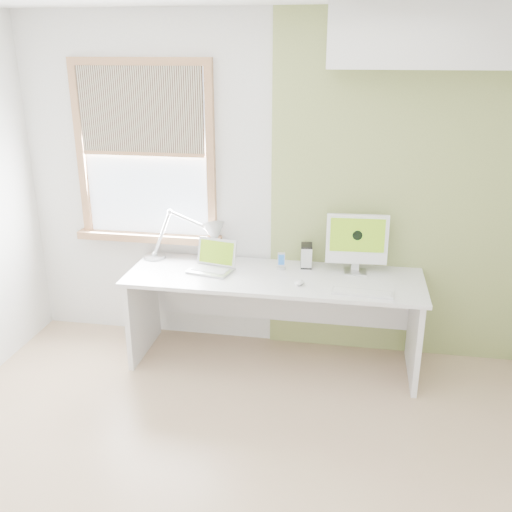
% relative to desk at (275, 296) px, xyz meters
% --- Properties ---
extents(room, '(4.04, 3.54, 2.64)m').
position_rel_desk_xyz_m(room, '(-0.08, -1.44, 0.77)').
color(room, tan).
rests_on(room, ground).
extents(accent_wall, '(2.00, 0.02, 2.60)m').
position_rel_desk_xyz_m(accent_wall, '(0.92, 0.30, 0.77)').
color(accent_wall, '#8A9A52').
rests_on(accent_wall, room).
extents(soffit, '(1.60, 0.40, 0.42)m').
position_rel_desk_xyz_m(soffit, '(1.12, 0.13, 1.87)').
color(soffit, white).
rests_on(soffit, room).
extents(window, '(1.20, 0.14, 1.42)m').
position_rel_desk_xyz_m(window, '(-1.08, 0.27, 1.01)').
color(window, '#A77248').
rests_on(window, room).
extents(desk, '(2.20, 0.70, 0.73)m').
position_rel_desk_xyz_m(desk, '(0.00, 0.00, 0.00)').
color(desk, silver).
rests_on(desk, room).
extents(desk_lamp, '(0.73, 0.29, 0.41)m').
position_rel_desk_xyz_m(desk_lamp, '(-0.59, 0.14, 0.41)').
color(desk_lamp, silver).
rests_on(desk_lamp, desk).
extents(laptop, '(0.36, 0.32, 0.22)m').
position_rel_desk_xyz_m(laptop, '(-0.47, -0.02, 0.25)').
color(laptop, silver).
rests_on(laptop, desk).
extents(phone_dock, '(0.08, 0.08, 0.13)m').
position_rel_desk_xyz_m(phone_dock, '(0.03, 0.09, 0.23)').
color(phone_dock, silver).
rests_on(phone_dock, desk).
extents(external_drive, '(0.10, 0.14, 0.18)m').
position_rel_desk_xyz_m(external_drive, '(0.22, 0.17, 0.28)').
color(external_drive, silver).
rests_on(external_drive, desk).
extents(imac, '(0.46, 0.16, 0.45)m').
position_rel_desk_xyz_m(imac, '(0.59, 0.13, 0.44)').
color(imac, silver).
rests_on(imac, desk).
extents(keyboard, '(0.43, 0.15, 0.02)m').
position_rel_desk_xyz_m(keyboard, '(0.65, -0.29, 0.20)').
color(keyboard, white).
rests_on(keyboard, desk).
extents(mouse, '(0.08, 0.11, 0.03)m').
position_rel_desk_xyz_m(mouse, '(0.20, -0.19, 0.21)').
color(mouse, white).
rests_on(mouse, desk).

